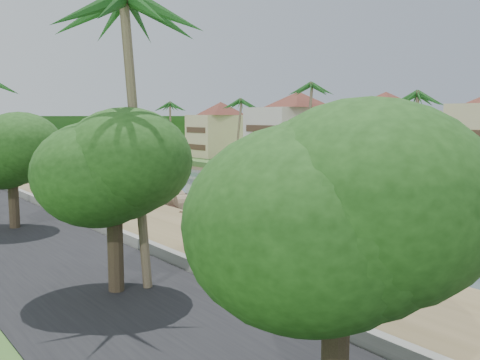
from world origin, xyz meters
TOP-DOWN VIEW (x-y plane):
  - ground at (0.00, 0.00)m, footprint 220.00×220.00m
  - left_bank at (-16.00, 20.00)m, footprint 10.00×180.00m
  - right_bank at (19.00, 20.00)m, footprint 16.00×180.00m
  - retaining_wall at (-20.20, 20.00)m, footprint 0.40×180.00m
  - treeline at (0.00, 100.00)m, footprint 120.00×14.00m
  - bridge at (0.00, 72.00)m, footprint 28.00×4.00m
  - building_mid at (19.99, 14.00)m, footprint 14.11×14.11m
  - building_far at (18.99, 28.00)m, footprint 15.59×15.59m
  - building_distant at (19.99, 48.00)m, footprint 12.62×12.62m
  - sampan_1 at (-9.85, -9.52)m, footprint 8.73×4.74m
  - sampan_2 at (-9.42, -9.33)m, footprint 9.80×3.77m
  - sampan_3 at (-9.27, -4.21)m, footprint 7.80×3.56m
  - sampan_4 at (-10.30, -3.88)m, footprint 7.34×1.89m
  - sampan_5 at (-8.63, 3.50)m, footprint 7.14×2.27m
  - sampan_6 at (-9.65, 8.63)m, footprint 7.20×3.76m
  - sampan_7 at (-8.64, 11.52)m, footprint 8.04×3.83m
  - sampan_8 at (-9.34, 13.96)m, footprint 7.45×3.40m
  - sampan_9 at (-8.05, 19.73)m, footprint 7.40×3.52m
  - sampan_10 at (-9.98, 20.13)m, footprint 7.68×2.79m
  - sampan_11 at (-8.59, 26.35)m, footprint 9.10×3.39m
  - sampan_12 at (-9.33, 23.50)m, footprint 8.47×5.72m
  - sampan_13 at (-10.18, 30.14)m, footprint 6.82×1.69m
  - sampan_15 at (8.74, 6.10)m, footprint 4.57×7.23m
  - sampan_16 at (8.81, 26.36)m, footprint 4.21×9.15m
  - canoe_1 at (-6.37, -1.59)m, footprint 4.41×2.03m
  - canoe_2 at (-9.63, 21.38)m, footprint 6.12×1.41m
  - palm_1 at (16.00, 7.15)m, footprint 3.20×3.20m
  - palm_2 at (15.00, 22.04)m, footprint 3.20×3.20m
  - palm_3 at (16.00, 38.13)m, footprint 3.20×3.20m
  - palm_4 at (-23.00, -8.10)m, footprint 3.20×3.20m
  - palm_7 at (14.00, 54.53)m, footprint 3.20×3.20m
  - tree_0 at (-24.00, -19.02)m, footprint 5.30×5.30m
  - tree_1 at (-24.00, -7.73)m, footprint 4.89×4.89m
  - tree_2 at (-24.00, 6.87)m, footprint 4.99×4.99m
  - tree_6 at (24.00, 28.11)m, footprint 4.95×4.95m
  - person_near at (-12.71, -3.95)m, footprint 0.62×0.53m
  - person_far at (-15.85, 13.39)m, footprint 0.96×0.83m

SIDE VIEW (x-z plane):
  - ground at x=0.00m, z-range 0.00..0.00m
  - canoe_1 at x=-6.37m, z-range -0.26..0.46m
  - canoe_2 at x=-9.63m, z-range -0.34..0.54m
  - left_bank at x=-16.00m, z-range 0.00..0.80m
  - sampan_9 at x=-8.05m, z-range -0.54..1.36m
  - sampan_13 at x=-10.18m, z-range -0.55..1.36m
  - sampan_15 at x=8.74m, z-range -0.59..1.41m
  - sampan_3 at x=-9.27m, z-range -0.63..1.45m
  - sampan_10 at x=-9.98m, z-range -0.63..1.46m
  - sampan_12 at x=-9.33m, z-range -0.64..1.47m
  - sampan_4 at x=-10.30m, z-range -0.64..1.46m
  - sampan_7 at x=-8.64m, z-range -0.65..1.47m
  - sampan_6 at x=-9.65m, z-range -0.65..1.48m
  - sampan_16 at x=8.81m, z-range -0.69..1.52m
  - sampan_8 at x=-9.34m, z-range -0.71..1.54m
  - sampan_5 at x=-8.63m, z-range -0.71..1.54m
  - sampan_2 at x=-9.42m, z-range -0.82..1.67m
  - sampan_1 at x=-9.85m, z-range -0.83..1.68m
  - sampan_11 at x=-8.59m, z-range -0.83..1.68m
  - right_bank at x=19.00m, z-range 0.00..1.20m
  - retaining_wall at x=-20.20m, z-range 0.80..1.90m
  - person_near at x=-12.71m, z-range 0.80..2.25m
  - person_far at x=-15.85m, z-range 0.80..2.49m
  - bridge at x=0.00m, z-range 0.52..2.92m
  - treeline at x=0.00m, z-range 0.00..8.00m
  - building_distant at x=19.99m, z-range 1.28..10.48m
  - tree_2 at x=-24.00m, z-range 2.62..9.29m
  - tree_0 at x=-24.00m, z-range 2.57..9.41m
  - tree_1 at x=-24.00m, z-range 2.70..9.47m
  - building_mid at x=19.99m, z-range 1.28..10.98m
  - building_far at x=18.99m, z-range 1.28..11.48m
  - tree_6 at x=24.00m, z-range 2.84..10.36m
  - palm_7 at x=14.00m, z-range 4.71..15.25m
  - palm_3 at x=16.00m, z-range 4.82..15.55m
  - palm_1 at x=16.00m, z-range 4.83..15.61m
  - palm_2 at x=15.00m, z-range 5.55..17.89m
  - palm_4 at x=-23.00m, z-range 5.86..18.42m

